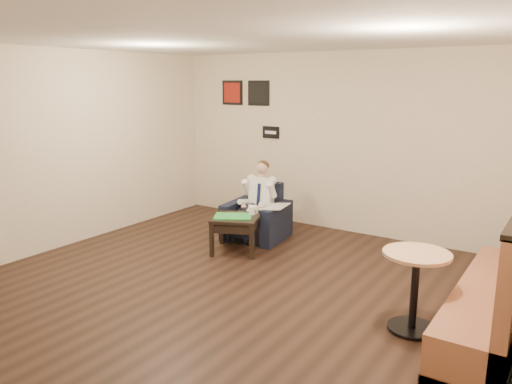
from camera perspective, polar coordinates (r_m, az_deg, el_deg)
The scene contains 17 objects.
ground at distance 5.76m, azimuth -3.20°, elevation -11.52°, with size 6.00×6.00×0.00m, color black.
wall_back at distance 7.92m, azimuth 9.81°, elevation 5.50°, with size 6.00×0.02×2.80m, color beige.
wall_left at distance 7.52m, azimuth -22.04°, elevation 4.40°, with size 0.02×6.00×2.80m, color beige.
ceiling at distance 5.28m, azimuth -3.59°, elevation 17.43°, with size 6.00×6.00×0.02m, color white.
seating_sign at distance 8.50m, azimuth 1.72°, elevation 6.83°, with size 0.32×0.02×0.20m, color black.
art_print_left at distance 8.91m, azimuth -2.71°, elevation 11.28°, with size 0.42×0.03×0.42m, color maroon.
art_print_right at distance 8.60m, azimuth 0.31°, elevation 11.24°, with size 0.42×0.03×0.42m, color black.
armchair at distance 7.56m, azimuth 0.06°, elevation -2.31°, with size 0.84×0.84×0.82m, color black.
seated_man at distance 7.43m, azimuth -0.31°, elevation -1.37°, with size 0.53×0.80×1.12m, color white, non-canonical shape.
lap_papers at distance 7.37m, azimuth -0.63°, elevation -1.96°, with size 0.19×0.27×0.01m, color white.
newspaper at distance 7.30m, azimuth 2.13°, elevation -1.66°, with size 0.35×0.44×0.01m, color silver.
side_table at distance 7.02m, azimuth -2.29°, elevation -4.80°, with size 0.62×0.62×0.51m, color black.
green_folder at distance 6.94m, azimuth -2.63°, elevation -2.77°, with size 0.51×0.36×0.01m, color green.
coffee_mug at distance 7.03m, azimuth -0.45°, elevation -2.16°, with size 0.09×0.09×0.11m, color white.
smartphone at distance 7.11m, azimuth -1.55°, elevation -2.40°, with size 0.16×0.08×0.01m, color black.
banquette at distance 5.23m, azimuth 25.55°, elevation -7.69°, with size 0.61×2.55×1.30m, color #99593B.
cafe_table at distance 5.07m, azimuth 17.65°, elevation -10.79°, with size 0.63×0.63×0.79m, color tan.
Camera 1 is at (3.17, -4.20, 2.35)m, focal length 35.00 mm.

